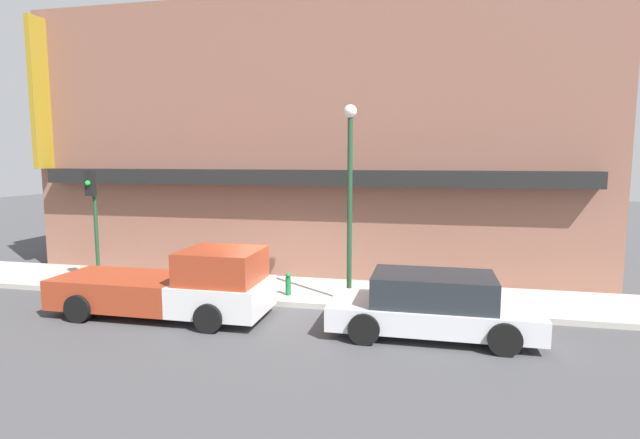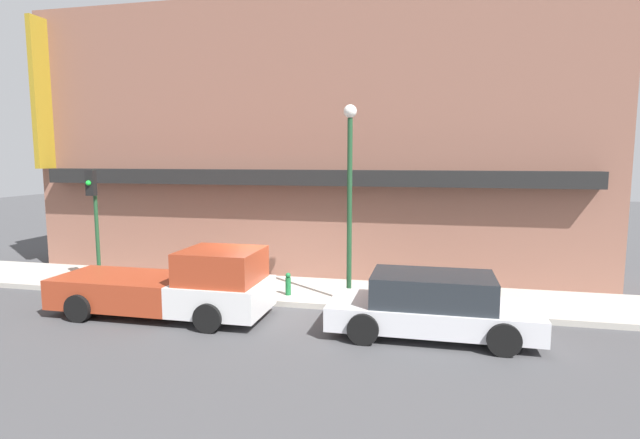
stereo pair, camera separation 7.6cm
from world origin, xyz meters
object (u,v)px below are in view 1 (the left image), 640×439
street_lamp (350,180)px  traffic_light (93,206)px  fire_hydrant (288,284)px  pickup_truck (176,286)px  parked_car (433,305)px

street_lamp → traffic_light: bearing=178.6°
traffic_light → fire_hydrant: bearing=0.3°
pickup_truck → parked_car: pickup_truck is taller
street_lamp → fire_hydrant: bearing=172.6°
pickup_truck → parked_car: 6.59m
pickup_truck → traffic_light: (-3.87, 2.03, 1.85)m
parked_car → traffic_light: 10.83m
parked_car → traffic_light: traffic_light is taller
pickup_truck → traffic_light: traffic_light is taller
fire_hydrant → traffic_light: 6.70m
parked_car → traffic_light: size_ratio=1.33×
fire_hydrant → pickup_truck: bearing=-140.2°
street_lamp → traffic_light: 8.24m
parked_car → pickup_truck: bearing=-179.9°
fire_hydrant → street_lamp: bearing=-7.4°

